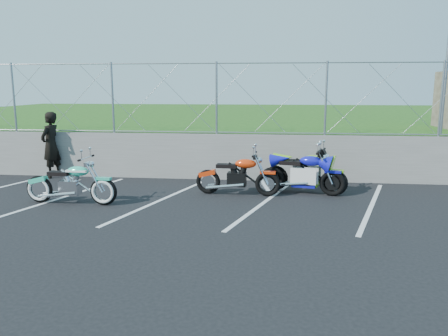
# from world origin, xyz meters

# --- Properties ---
(ground) EXTENTS (90.00, 90.00, 0.00)m
(ground) POSITION_xyz_m (0.00, 0.00, 0.00)
(ground) COLOR black
(ground) RESTS_ON ground
(retaining_wall) EXTENTS (30.00, 0.22, 1.30)m
(retaining_wall) POSITION_xyz_m (0.00, 3.50, 0.65)
(retaining_wall) COLOR slate
(retaining_wall) RESTS_ON ground
(grass_field) EXTENTS (30.00, 20.00, 1.30)m
(grass_field) POSITION_xyz_m (0.00, 13.50, 0.65)
(grass_field) COLOR #204C14
(grass_field) RESTS_ON ground
(chain_link_fence) EXTENTS (28.00, 0.03, 2.00)m
(chain_link_fence) POSITION_xyz_m (0.00, 3.50, 2.30)
(chain_link_fence) COLOR gray
(chain_link_fence) RESTS_ON retaining_wall
(sign_pole) EXTENTS (0.08, 0.08, 3.00)m
(sign_pole) POSITION_xyz_m (7.20, 3.90, 2.80)
(sign_pole) COLOR gray
(sign_pole) RESTS_ON grass_field
(parking_lines) EXTENTS (18.29, 4.31, 0.01)m
(parking_lines) POSITION_xyz_m (1.20, 1.00, 0.00)
(parking_lines) COLOR silver
(parking_lines) RESTS_ON ground
(cruiser_turquoise) EXTENTS (2.18, 0.69, 1.08)m
(cruiser_turquoise) POSITION_xyz_m (-1.91, 0.45, 0.43)
(cruiser_turquoise) COLOR black
(cruiser_turquoise) RESTS_ON ground
(naked_orange) EXTENTS (2.08, 0.71, 1.04)m
(naked_orange) POSITION_xyz_m (1.77, 1.67, 0.44)
(naked_orange) COLOR black
(naked_orange) RESTS_ON ground
(sportbike_green) EXTENTS (2.06, 0.85, 1.10)m
(sportbike_green) POSITION_xyz_m (3.42, 2.11, 0.47)
(sportbike_green) COLOR black
(sportbike_green) RESTS_ON ground
(sportbike_blue) EXTENTS (2.08, 0.74, 1.09)m
(sportbike_blue) POSITION_xyz_m (3.34, 1.97, 0.47)
(sportbike_blue) COLOR black
(sportbike_blue) RESTS_ON ground
(person_standing) EXTENTS (0.57, 0.76, 1.91)m
(person_standing) POSITION_xyz_m (-3.81, 3.20, 0.96)
(person_standing) COLOR black
(person_standing) RESTS_ON ground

